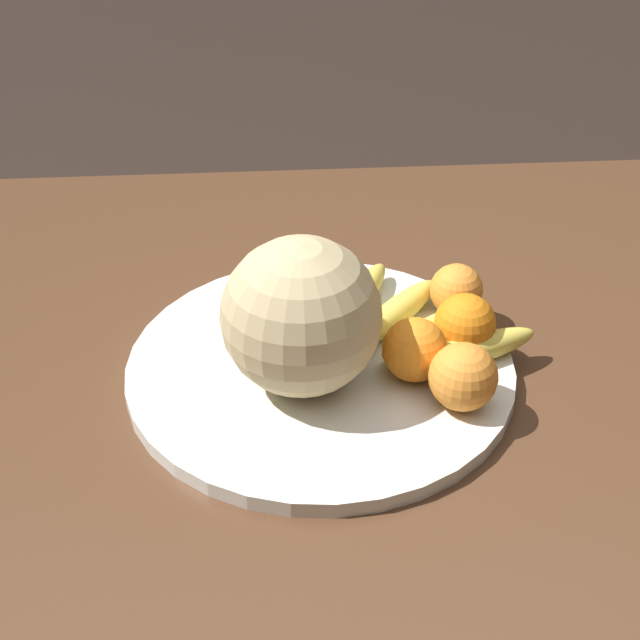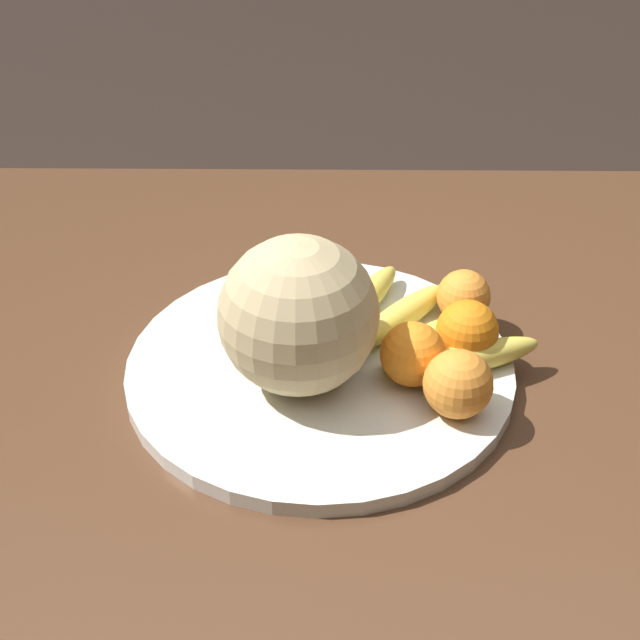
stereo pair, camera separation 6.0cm
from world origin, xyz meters
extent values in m
cube|color=#4C301E|center=(0.00, 0.00, 0.73)|extent=(1.25, 1.00, 0.04)
cube|color=#4C301E|center=(0.54, -0.41, 0.35)|extent=(0.07, 0.07, 0.71)
cylinder|color=silver|center=(0.05, 0.00, 0.76)|extent=(0.41, 0.41, 0.02)
torus|color=navy|center=(0.05, 0.00, 0.76)|extent=(0.41, 0.41, 0.01)
sphere|color=tan|center=(0.07, 0.03, 0.85)|extent=(0.16, 0.16, 0.16)
sphere|color=brown|center=(0.02, 0.00, 0.78)|extent=(0.02, 0.02, 0.02)
ellipsoid|color=#DBC64C|center=(-0.11, 0.01, 0.78)|extent=(0.16, 0.08, 0.03)
ellipsoid|color=#DBC64C|center=(-0.07, -0.02, 0.78)|extent=(0.14, 0.11, 0.03)
ellipsoid|color=#DBC64C|center=(-0.04, -0.06, 0.78)|extent=(0.13, 0.14, 0.03)
ellipsoid|color=#DBC64C|center=(0.00, -0.09, 0.78)|extent=(0.10, 0.15, 0.03)
ellipsoid|color=#DBC64C|center=(0.04, -0.12, 0.78)|extent=(0.07, 0.17, 0.03)
sphere|color=orange|center=(-0.04, 0.03, 0.80)|extent=(0.07, 0.07, 0.07)
sphere|color=orange|center=(-0.08, 0.08, 0.80)|extent=(0.07, 0.07, 0.07)
sphere|color=orange|center=(-0.10, -0.01, 0.80)|extent=(0.07, 0.07, 0.07)
sphere|color=orange|center=(0.05, -0.08, 0.80)|extent=(0.06, 0.06, 0.06)
sphere|color=orange|center=(-0.11, -0.08, 0.80)|extent=(0.06, 0.06, 0.06)
cube|color=white|center=(-0.07, -0.02, 0.77)|extent=(0.08, 0.08, 0.00)
camera|label=1|loc=(0.10, 0.74, 1.34)|focal=50.00mm
camera|label=2|loc=(0.04, 0.74, 1.34)|focal=50.00mm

